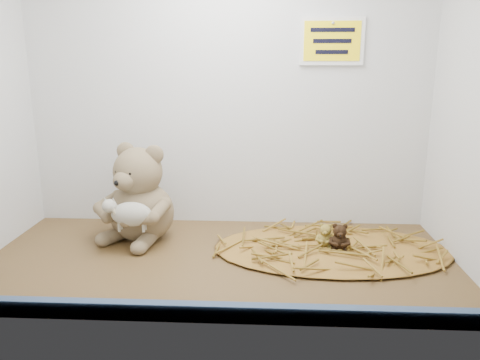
# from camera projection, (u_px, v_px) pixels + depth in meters

# --- Properties ---
(alcove_shell) EXTENTS (1.20, 0.60, 0.90)m
(alcove_shell) POSITION_uv_depth(u_px,v_px,m) (221.00, 79.00, 1.17)
(alcove_shell) COLOR #432C17
(alcove_shell) RESTS_ON ground
(front_rail) EXTENTS (1.19, 0.02, 0.04)m
(front_rail) POSITION_uv_depth(u_px,v_px,m) (206.00, 312.00, 0.92)
(front_rail) COLOR #32435F
(front_rail) RESTS_ON shelf_floor
(straw_bed) EXTENTS (0.63, 0.37, 0.01)m
(straw_bed) POSITION_uv_depth(u_px,v_px,m) (332.00, 249.00, 1.25)
(straw_bed) COLOR olive
(straw_bed) RESTS_ON shelf_floor
(main_teddy) EXTENTS (0.30, 0.30, 0.28)m
(main_teddy) POSITION_uv_depth(u_px,v_px,m) (141.00, 192.00, 1.31)
(main_teddy) COLOR #7A624B
(main_teddy) RESTS_ON shelf_floor
(toy_lamb) EXTENTS (0.14, 0.09, 0.09)m
(toy_lamb) POSITION_uv_depth(u_px,v_px,m) (131.00, 214.00, 1.22)
(toy_lamb) COLOR #B9B5A6
(toy_lamb) RESTS_ON main_teddy
(mini_teddy_tan) EXTENTS (0.06, 0.06, 0.06)m
(mini_teddy_tan) POSITION_uv_depth(u_px,v_px,m) (325.00, 234.00, 1.25)
(mini_teddy_tan) COLOR olive
(mini_teddy_tan) RESTS_ON straw_bed
(mini_teddy_brown) EXTENTS (0.06, 0.07, 0.07)m
(mini_teddy_brown) POSITION_uv_depth(u_px,v_px,m) (340.00, 236.00, 1.23)
(mini_teddy_brown) COLOR black
(mini_teddy_brown) RESTS_ON straw_bed
(wall_sign) EXTENTS (0.16, 0.01, 0.11)m
(wall_sign) POSITION_uv_depth(u_px,v_px,m) (332.00, 41.00, 1.33)
(wall_sign) COLOR yellow
(wall_sign) RESTS_ON back_wall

